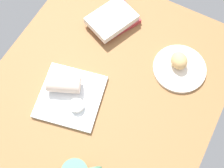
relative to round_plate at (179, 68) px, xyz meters
The scene contains 7 objects.
dining_table 33.60cm from the round_plate, 136.61° to the left, with size 110.00×90.00×4.00cm, color olive.
round_plate is the anchor object (origin of this frame).
scone_pastry 4.20cm from the round_plate, 53.40° to the left, with size 7.63×6.49×6.21cm, color tan.
square_plate 46.06cm from the round_plate, 134.13° to the left, with size 24.04×24.04×1.60cm, color white.
sauce_cup 44.83cm from the round_plate, 140.76° to the left, with size 5.51×5.51×2.48cm.
breakfast_wrap 47.70cm from the round_plate, 129.13° to the left, with size 6.66×6.66×12.82cm, color beige.
book_stack 36.11cm from the round_plate, 78.44° to the left, with size 25.66×22.63×5.40cm.
Camera 1 is at (-36.51, -24.08, 112.56)cm, focal length 46.77 mm.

